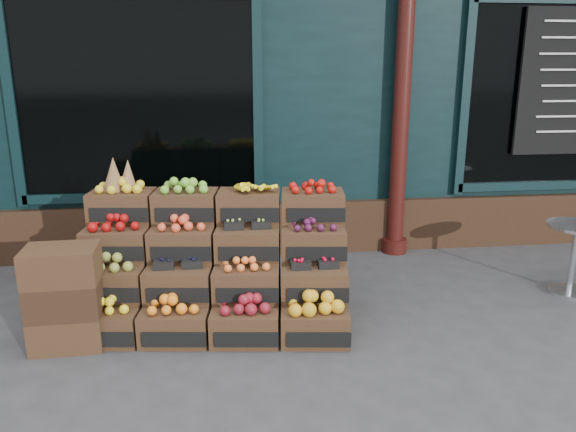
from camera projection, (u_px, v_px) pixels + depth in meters
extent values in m
plane|color=#39393C|center=(324.00, 343.00, 4.40)|extent=(60.00, 60.00, 0.00)
cube|color=black|center=(266.00, 43.00, 8.73)|extent=(12.00, 6.00, 4.80)
cube|color=black|center=(289.00, 121.00, 6.15)|extent=(12.00, 0.12, 3.00)
cube|color=#311E13|center=(290.00, 227.00, 6.41)|extent=(12.00, 0.18, 0.60)
cube|color=black|center=(137.00, 99.00, 5.83)|extent=(2.40, 0.06, 2.00)
cube|color=black|center=(568.00, 96.00, 6.39)|extent=(2.40, 0.06, 2.00)
cylinder|color=#350F0C|center=(401.00, 112.00, 6.07)|extent=(0.18, 0.18, 3.20)
cube|color=black|center=(574.00, 83.00, 6.27)|extent=(1.30, 0.04, 1.60)
cube|color=#412B19|center=(106.00, 325.00, 4.41)|extent=(0.57, 0.43, 0.26)
cube|color=black|center=(98.00, 340.00, 4.23)|extent=(0.48, 0.08, 0.12)
cube|color=yellow|center=(104.00, 304.00, 4.37)|extent=(0.45, 0.33, 0.08)
cube|color=#412B19|center=(175.00, 325.00, 4.41)|extent=(0.57, 0.43, 0.26)
cube|color=black|center=(171.00, 340.00, 4.23)|extent=(0.48, 0.08, 0.12)
cube|color=orange|center=(174.00, 304.00, 4.37)|extent=(0.45, 0.33, 0.09)
cube|color=#412B19|center=(245.00, 325.00, 4.41)|extent=(0.57, 0.43, 0.26)
cube|color=black|center=(243.00, 340.00, 4.23)|extent=(0.48, 0.08, 0.12)
cube|color=maroon|center=(245.00, 304.00, 4.36)|extent=(0.45, 0.33, 0.10)
cube|color=#412B19|center=(315.00, 325.00, 4.41)|extent=(0.57, 0.43, 0.26)
cube|color=black|center=(316.00, 340.00, 4.23)|extent=(0.48, 0.08, 0.12)
cube|color=gold|center=(315.00, 302.00, 4.36)|extent=(0.45, 0.33, 0.12)
cube|color=#412B19|center=(112.00, 283.00, 4.56)|extent=(0.57, 0.43, 0.26)
cube|color=black|center=(104.00, 295.00, 4.38)|extent=(0.48, 0.08, 0.12)
cube|color=olive|center=(110.00, 262.00, 4.51)|extent=(0.45, 0.33, 0.09)
cube|color=#412B19|center=(179.00, 283.00, 4.56)|extent=(0.57, 0.43, 0.26)
cube|color=black|center=(175.00, 296.00, 4.38)|extent=(0.48, 0.08, 0.12)
cube|color=black|center=(178.00, 266.00, 4.52)|extent=(0.45, 0.33, 0.03)
cube|color=#412B19|center=(247.00, 283.00, 4.56)|extent=(0.57, 0.43, 0.26)
cube|color=black|center=(245.00, 296.00, 4.38)|extent=(0.48, 0.08, 0.12)
cube|color=orange|center=(246.00, 263.00, 4.51)|extent=(0.45, 0.33, 0.07)
cube|color=#412B19|center=(314.00, 283.00, 4.56)|extent=(0.57, 0.43, 0.26)
cube|color=black|center=(315.00, 296.00, 4.37)|extent=(0.48, 0.08, 0.12)
cube|color=#A50821|center=(314.00, 266.00, 4.52)|extent=(0.45, 0.33, 0.04)
cube|color=#412B19|center=(117.00, 243.00, 4.70)|extent=(0.57, 0.43, 0.26)
cube|color=black|center=(110.00, 254.00, 4.52)|extent=(0.48, 0.08, 0.12)
cube|color=#9A0B0B|center=(115.00, 223.00, 4.66)|extent=(0.45, 0.33, 0.09)
cube|color=#412B19|center=(182.00, 243.00, 4.70)|extent=(0.57, 0.43, 0.26)
cube|color=black|center=(178.00, 254.00, 4.52)|extent=(0.48, 0.08, 0.12)
cube|color=#E94F2E|center=(181.00, 223.00, 4.66)|extent=(0.45, 0.33, 0.08)
cube|color=#412B19|center=(248.00, 243.00, 4.70)|extent=(0.57, 0.43, 0.26)
cube|color=black|center=(246.00, 254.00, 4.52)|extent=(0.48, 0.08, 0.12)
cube|color=#8EB147|center=(247.00, 227.00, 4.66)|extent=(0.45, 0.33, 0.03)
cube|color=#412B19|center=(313.00, 243.00, 4.70)|extent=(0.57, 0.43, 0.26)
cube|color=black|center=(314.00, 254.00, 4.52)|extent=(0.48, 0.08, 0.12)
cube|color=#451232|center=(313.00, 224.00, 4.66)|extent=(0.45, 0.33, 0.07)
cube|color=#412B19|center=(122.00, 206.00, 4.85)|extent=(0.57, 0.43, 0.26)
cube|color=black|center=(116.00, 215.00, 4.67)|extent=(0.48, 0.08, 0.12)
cube|color=gold|center=(121.00, 186.00, 4.80)|extent=(0.45, 0.33, 0.09)
cube|color=#412B19|center=(186.00, 206.00, 4.85)|extent=(0.57, 0.43, 0.26)
cube|color=black|center=(182.00, 215.00, 4.67)|extent=(0.48, 0.08, 0.12)
cube|color=#71BA34|center=(185.00, 186.00, 4.80)|extent=(0.45, 0.33, 0.09)
cube|color=#412B19|center=(249.00, 206.00, 4.85)|extent=(0.57, 0.43, 0.26)
cube|color=black|center=(248.00, 215.00, 4.66)|extent=(0.48, 0.08, 0.12)
cube|color=yellow|center=(249.00, 187.00, 4.80)|extent=(0.45, 0.33, 0.08)
cube|color=#412B19|center=(313.00, 206.00, 4.84)|extent=(0.57, 0.43, 0.26)
cube|color=black|center=(313.00, 215.00, 4.66)|extent=(0.48, 0.08, 0.12)
cube|color=#B1120C|center=(313.00, 187.00, 4.80)|extent=(0.45, 0.33, 0.08)
cube|color=#311E13|center=(214.00, 313.00, 4.63)|extent=(2.20, 0.63, 0.26)
cube|color=#311E13|center=(217.00, 287.00, 4.81)|extent=(2.20, 0.63, 0.53)
cube|color=#311E13|center=(219.00, 264.00, 4.99)|extent=(2.20, 0.63, 0.79)
cone|color=olive|center=(113.00, 174.00, 4.77)|extent=(0.18, 0.18, 0.30)
cone|color=olive|center=(128.00, 175.00, 4.82)|extent=(0.16, 0.16, 0.26)
cube|color=#412B19|center=(69.00, 330.00, 4.33)|extent=(0.55, 0.39, 0.27)
cube|color=#311E13|center=(65.00, 298.00, 4.26)|extent=(0.55, 0.39, 0.27)
cube|color=#412B19|center=(61.00, 265.00, 4.19)|extent=(0.55, 0.39, 0.27)
cylinder|color=#B3B6BA|center=(568.00, 291.00, 5.36)|extent=(0.39, 0.39, 0.03)
cylinder|color=#B3B6BA|center=(573.00, 260.00, 5.28)|extent=(0.05, 0.05, 0.65)
imported|color=#19572E|center=(142.00, 155.00, 6.42)|extent=(0.87, 0.64, 2.20)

